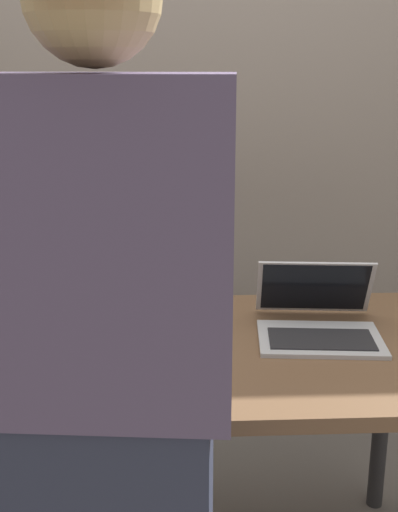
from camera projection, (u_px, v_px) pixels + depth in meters
The scene contains 7 objects.
desk at pixel (191, 374), 1.77m from camera, with size 1.44×0.78×0.77m.
laptop at pixel (318, 319), 1.82m from camera, with size 0.36×0.35×0.19m.
beer_bottle_dark at pixel (66, 276), 1.91m from camera, with size 0.07×0.07×0.32m.
beer_bottle_amber at pixel (97, 274), 1.98m from camera, with size 0.07×0.07×0.30m.
beer_bottle_green at pixel (101, 284), 1.91m from camera, with size 0.07×0.07×0.27m.
person_figure at pixel (111, 428), 1.16m from camera, with size 0.45×0.32×1.73m.
back_wall at pixel (182, 117), 2.50m from camera, with size 6.00×0.10×2.60m, color gray.
Camera 1 is at (-0.05, -1.61, 1.50)m, focal length 45.89 mm.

